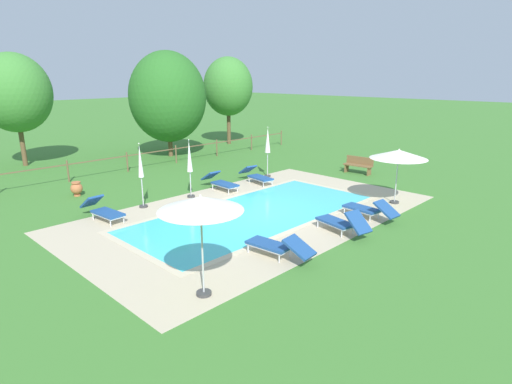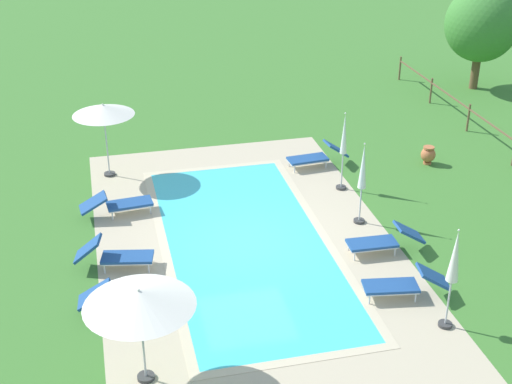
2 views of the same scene
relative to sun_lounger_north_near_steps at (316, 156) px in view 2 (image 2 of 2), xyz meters
The scene contains 17 objects.
ground_plane 5.46m from the sun_lounger_north_near_steps, 37.72° to the right, with size 160.00×160.00×0.00m, color #3D752D.
pool_deck_paving 5.46m from the sun_lounger_north_near_steps, 37.72° to the right, with size 13.50×7.92×0.01m, color #BCAD8E.
swimming_pool_water 5.46m from the sun_lounger_north_near_steps, 37.72° to the right, with size 9.69×4.11×0.01m, color #42CCD6.
pool_coping_rim 5.46m from the sun_lounger_north_near_steps, 37.72° to the right, with size 10.17×4.59×0.01m.
sun_lounger_north_near_steps is the anchor object (origin of this frame).
sun_lounger_north_mid 8.29m from the sun_lounger_north_near_steps, 55.12° to the right, with size 0.98×2.05×0.88m.
sun_lounger_north_far 7.59m from the sun_lounger_north_near_steps, ahead, with size 0.91×2.11×0.78m.
sun_lounger_north_end 6.80m from the sun_lounger_north_near_steps, 73.91° to the right, with size 0.80×2.11×0.72m.
sun_lounger_south_near_corner 5.59m from the sun_lounger_north_near_steps, ahead, with size 0.68×2.06×0.78m.
sun_lounger_south_mid 9.43m from the sun_lounger_north_near_steps, 45.09° to the right, with size 0.77×2.09×0.77m.
patio_umbrella_open_foreground 6.99m from the sun_lounger_north_near_steps, 97.50° to the right, with size 1.93×1.93×2.44m.
patio_umbrella_open_by_bench 11.27m from the sun_lounger_north_near_steps, 35.51° to the right, with size 2.21×2.21×2.20m.
patio_umbrella_closed_row_west 2.15m from the sun_lounger_north_near_steps, ahead, with size 0.32×0.32×2.52m.
patio_umbrella_closed_row_mid_west 8.98m from the sun_lounger_north_near_steps, ahead, with size 0.32×0.32×2.52m.
patio_umbrella_closed_row_centre 4.09m from the sun_lounger_north_near_steps, ahead, with size 0.32×0.32×2.45m.
terracotta_urn_near_fence 3.75m from the sun_lounger_north_near_steps, 79.91° to the left, with size 0.49×0.49×0.61m.
tree_west_mid 11.16m from the sun_lounger_north_near_steps, 124.15° to the left, with size 3.05×3.05×4.37m.
Camera 2 is at (16.43, -3.59, 10.08)m, focal length 50.75 mm.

